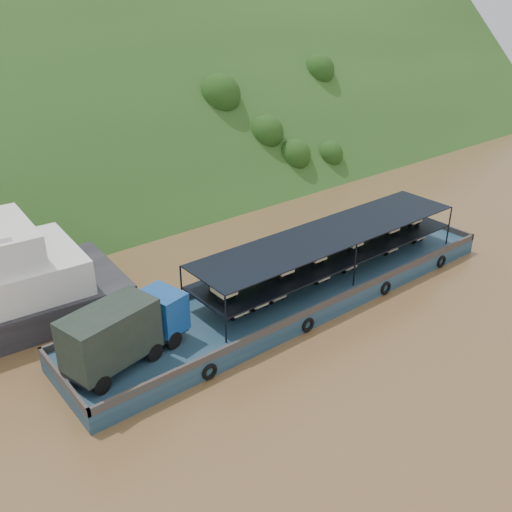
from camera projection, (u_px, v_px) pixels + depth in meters
ground at (303, 301)px, 41.97m from camera, size 160.00×160.00×0.00m
hillside at (94, 179)px, 67.11m from camera, size 140.00×39.60×39.60m
cargo_barge at (276, 294)px, 40.33m from camera, size 35.00×7.18×5.11m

